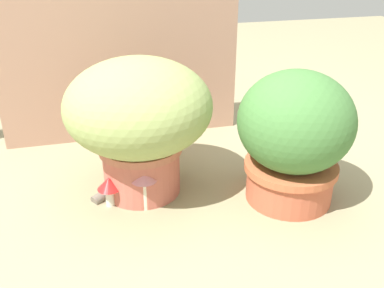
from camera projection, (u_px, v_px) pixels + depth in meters
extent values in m
plane|color=gray|center=(156.00, 207.00, 1.44)|extent=(6.00, 6.00, 0.00)
cube|color=tan|center=(119.00, 31.00, 1.76)|extent=(0.99, 0.03, 0.91)
cylinder|color=#C06353|center=(142.00, 167.00, 1.50)|extent=(0.26, 0.26, 0.18)
cylinder|color=#BA6951|center=(141.00, 147.00, 1.47)|extent=(0.28, 0.28, 0.02)
ellipsoid|color=#93A55D|center=(138.00, 106.00, 1.41)|extent=(0.48, 0.48, 0.31)
cylinder|color=#BC5A3E|center=(289.00, 180.00, 1.47)|extent=(0.28, 0.28, 0.13)
cylinder|color=#C1613D|center=(291.00, 166.00, 1.44)|extent=(0.30, 0.30, 0.02)
ellipsoid|color=#45783A|center=(296.00, 122.00, 1.37)|extent=(0.37, 0.37, 0.32)
ellipsoid|color=slate|center=(148.00, 157.00, 1.52)|extent=(0.31, 0.28, 0.22)
ellipsoid|color=#A29B8C|center=(168.00, 151.00, 1.59)|extent=(0.11, 0.12, 0.11)
sphere|color=slate|center=(170.00, 118.00, 1.54)|extent=(0.15, 0.15, 0.11)
cone|color=slate|center=(164.00, 99.00, 1.54)|extent=(0.05, 0.05, 0.04)
cone|color=slate|center=(176.00, 103.00, 1.50)|extent=(0.05, 0.05, 0.04)
cylinder|color=slate|center=(115.00, 188.00, 1.51)|extent=(0.18, 0.13, 0.07)
cylinder|color=silver|center=(110.00, 197.00, 1.44)|extent=(0.03, 0.03, 0.06)
cone|color=red|center=(109.00, 183.00, 1.42)|extent=(0.08, 0.08, 0.04)
cylinder|color=#ECE8CC|center=(145.00, 194.00, 1.42)|extent=(0.04, 0.04, 0.10)
cone|color=pink|center=(144.00, 174.00, 1.39)|extent=(0.09, 0.09, 0.04)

